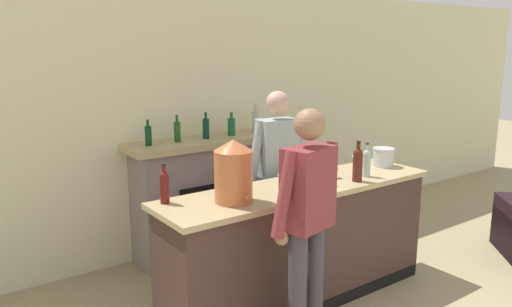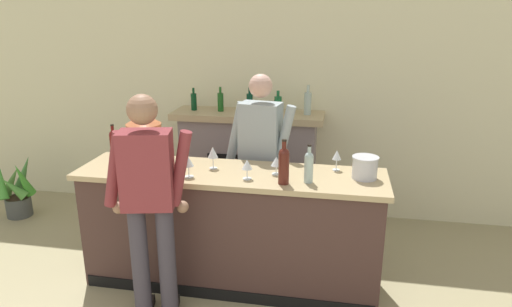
# 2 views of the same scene
# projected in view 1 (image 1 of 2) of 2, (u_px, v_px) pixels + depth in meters

# --- Properties ---
(wall_back_panel) EXTENTS (12.00, 0.07, 2.75)m
(wall_back_panel) POSITION_uv_depth(u_px,v_px,m) (205.00, 119.00, 5.32)
(wall_back_panel) COLOR beige
(wall_back_panel) RESTS_ON ground_plane
(bar_counter) EXTENTS (2.52, 0.64, 1.02)m
(bar_counter) POSITION_uv_depth(u_px,v_px,m) (300.00, 243.00, 4.19)
(bar_counter) COLOR #422C27
(bar_counter) RESTS_ON ground_plane
(fireplace_stone) EXTENTS (1.63, 0.52, 1.53)m
(fireplace_stone) POSITION_uv_depth(u_px,v_px,m) (205.00, 195.00, 5.18)
(fireplace_stone) COLOR gray
(fireplace_stone) RESTS_ON ground_plane
(person_customer) EXTENTS (0.65, 0.36, 1.74)m
(person_customer) POSITION_uv_depth(u_px,v_px,m) (307.00, 222.00, 3.38)
(person_customer) COLOR #3C3740
(person_customer) RESTS_ON ground_plane
(person_bartender) EXTENTS (0.65, 0.35, 1.75)m
(person_bartender) POSITION_uv_depth(u_px,v_px,m) (277.00, 175.00, 4.60)
(person_bartender) COLOR #382F47
(person_bartender) RESTS_ON ground_plane
(copper_dispenser) EXTENTS (0.28, 0.32, 0.46)m
(copper_dispenser) POSITION_uv_depth(u_px,v_px,m) (233.00, 171.00, 3.60)
(copper_dispenser) COLOR #BF653A
(copper_dispenser) RESTS_ON bar_counter
(ice_bucket_steel) EXTENTS (0.21, 0.21, 0.18)m
(ice_bucket_steel) POSITION_uv_depth(u_px,v_px,m) (383.00, 157.00, 4.72)
(ice_bucket_steel) COLOR silver
(ice_bucket_steel) RESTS_ON bar_counter
(wine_bottle_chardonnay_pale) EXTENTS (0.08, 0.08, 0.35)m
(wine_bottle_chardonnay_pale) POSITION_uv_depth(u_px,v_px,m) (358.00, 163.00, 4.18)
(wine_bottle_chardonnay_pale) COLOR #4A1A13
(wine_bottle_chardonnay_pale) RESTS_ON bar_counter
(wine_bottle_riesling_slim) EXTENTS (0.07, 0.07, 0.30)m
(wine_bottle_riesling_slim) POSITION_uv_depth(u_px,v_px,m) (367.00, 162.00, 4.33)
(wine_bottle_riesling_slim) COLOR #9DB5B0
(wine_bottle_riesling_slim) RESTS_ON bar_counter
(wine_bottle_rose_blush) EXTENTS (0.07, 0.07, 0.29)m
(wine_bottle_rose_blush) POSITION_uv_depth(u_px,v_px,m) (164.00, 186.00, 3.59)
(wine_bottle_rose_blush) COLOR #561312
(wine_bottle_rose_blush) RESTS_ON bar_counter
(wine_glass_back_row) EXTENTS (0.08, 0.08, 0.19)m
(wine_glass_back_row) POSITION_uv_depth(u_px,v_px,m) (283.00, 171.00, 4.01)
(wine_glass_back_row) COLOR silver
(wine_glass_back_row) RESTS_ON bar_counter
(wine_glass_front_left) EXTENTS (0.08, 0.08, 0.16)m
(wine_glass_front_left) POSITION_uv_depth(u_px,v_px,m) (329.00, 172.00, 4.05)
(wine_glass_front_left) COLOR silver
(wine_glass_front_left) RESTS_ON bar_counter
(wine_glass_front_right) EXTENTS (0.08, 0.08, 0.17)m
(wine_glass_front_right) POSITION_uv_depth(u_px,v_px,m) (289.00, 181.00, 3.76)
(wine_glass_front_right) COLOR silver
(wine_glass_front_right) RESTS_ON bar_counter
(wine_glass_mid_counter) EXTENTS (0.07, 0.07, 0.17)m
(wine_glass_mid_counter) POSITION_uv_depth(u_px,v_px,m) (356.00, 153.00, 4.70)
(wine_glass_mid_counter) COLOR silver
(wine_glass_mid_counter) RESTS_ON bar_counter
(wine_glass_by_dispenser) EXTENTS (0.08, 0.08, 0.15)m
(wine_glass_by_dispenser) POSITION_uv_depth(u_px,v_px,m) (334.00, 166.00, 4.29)
(wine_glass_by_dispenser) COLOR silver
(wine_glass_by_dispenser) RESTS_ON bar_counter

